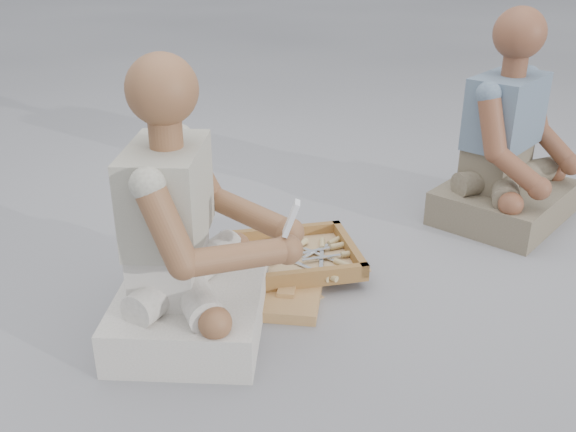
{
  "coord_description": "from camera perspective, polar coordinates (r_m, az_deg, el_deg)",
  "views": [
    {
      "loc": [
        -0.39,
        -1.79,
        1.18
      ],
      "look_at": [
        -0.11,
        0.1,
        0.3
      ],
      "focal_mm": 40.0,
      "sensor_mm": 36.0,
      "label": 1
    }
  ],
  "objects": [
    {
      "name": "ground",
      "position": [
        2.18,
        3.24,
        -8.11
      ],
      "size": [
        60.0,
        60.0,
        0.0
      ],
      "primitive_type": "plane",
      "color": "gray",
      "rests_on": "ground"
    },
    {
      "name": "carved_panel",
      "position": [
        2.27,
        -4.35,
        -6.14
      ],
      "size": [
        0.66,
        0.53,
        0.04
      ],
      "primitive_type": "cube",
      "rotation": [
        0.0,
        0.0,
        -0.28
      ],
      "color": "#A1633E",
      "rests_on": "ground"
    },
    {
      "name": "tool_tray",
      "position": [
        2.36,
        0.28,
        -3.7
      ],
      "size": [
        0.5,
        0.41,
        0.06
      ],
      "rotation": [
        0.0,
        0.0,
        0.06
      ],
      "color": "brown",
      "rests_on": "carved_panel"
    },
    {
      "name": "chisel_0",
      "position": [
        2.4,
        0.83,
        -2.69
      ],
      "size": [
        0.17,
        0.16,
        0.02
      ],
      "rotation": [
        0.0,
        0.0,
        0.76
      ],
      "color": "silver",
      "rests_on": "tool_tray"
    },
    {
      "name": "chisel_1",
      "position": [
        2.44,
        -0.09,
        -2.27
      ],
      "size": [
        0.21,
        0.11,
        0.02
      ],
      "rotation": [
        0.0,
        0.0,
        0.42
      ],
      "color": "silver",
      "rests_on": "tool_tray"
    },
    {
      "name": "chisel_2",
      "position": [
        2.35,
        5.06,
        -3.41
      ],
      "size": [
        0.22,
        0.05,
        0.02
      ],
      "rotation": [
        0.0,
        0.0,
        0.13
      ],
      "color": "silver",
      "rests_on": "tool_tray"
    },
    {
      "name": "chisel_3",
      "position": [
        2.41,
        4.08,
        -2.73
      ],
      "size": [
        0.22,
        0.07,
        0.02
      ],
      "rotation": [
        0.0,
        0.0,
        0.26
      ],
      "color": "silver",
      "rests_on": "tool_tray"
    },
    {
      "name": "chisel_4",
      "position": [
        2.25,
        2.62,
        -5.12
      ],
      "size": [
        0.13,
        0.2,
        0.02
      ],
      "rotation": [
        0.0,
        0.0,
        -1.0
      ],
      "color": "silver",
      "rests_on": "tool_tray"
    },
    {
      "name": "chisel_5",
      "position": [
        2.41,
        3.05,
        -2.73
      ],
      "size": [
        0.07,
        0.22,
        0.02
      ],
      "rotation": [
        0.0,
        0.0,
        1.35
      ],
      "color": "silver",
      "rests_on": "tool_tray"
    },
    {
      "name": "chisel_6",
      "position": [
        2.44,
        3.87,
        -2.39
      ],
      "size": [
        0.18,
        0.15,
        0.02
      ],
      "rotation": [
        0.0,
        0.0,
        0.68
      ],
      "color": "silver",
      "rests_on": "tool_tray"
    },
    {
      "name": "chisel_7",
      "position": [
        2.32,
        4.45,
        -4.09
      ],
      "size": [
        0.16,
        0.18,
        0.02
      ],
      "rotation": [
        0.0,
        0.0,
        -0.87
      ],
      "color": "silver",
      "rests_on": "tool_tray"
    },
    {
      "name": "chisel_8",
      "position": [
        2.24,
        3.19,
        -5.18
      ],
      "size": [
        0.16,
        0.18,
        0.02
      ],
      "rotation": [
        0.0,
        0.0,
        -0.86
      ],
      "color": "silver",
      "rests_on": "tool_tray"
    },
    {
      "name": "wood_chip_0",
      "position": [
        2.36,
        3.88,
        -5.31
      ],
      "size": [
        0.02,
        0.02,
        0.0
      ],
      "primitive_type": "cube",
      "rotation": [
        0.0,
        0.0,
        1.93
      ],
      "color": "tan",
      "rests_on": "ground"
    },
    {
      "name": "wood_chip_1",
      "position": [
        2.23,
        -0.96,
        -7.19
      ],
      "size": [
        0.02,
        0.02,
        0.0
      ],
      "primitive_type": "cube",
      "rotation": [
        0.0,
        0.0,
        0.86
      ],
      "color": "tan",
      "rests_on": "ground"
    },
    {
      "name": "wood_chip_2",
      "position": [
        2.41,
        7.19,
        -4.79
      ],
      "size": [
        0.02,
        0.02,
        0.0
      ],
      "primitive_type": "cube",
      "rotation": [
        0.0,
        0.0,
        1.52
      ],
      "color": "tan",
      "rests_on": "ground"
    },
    {
      "name": "wood_chip_3",
      "position": [
        2.23,
        -4.92,
        -7.24
      ],
      "size": [
        0.02,
        0.02,
        0.0
      ],
      "primitive_type": "cube",
      "rotation": [
        0.0,
        0.0,
        2.6
      ],
      "color": "tan",
      "rests_on": "ground"
    },
    {
      "name": "wood_chip_4",
      "position": [
        2.37,
        -1.69,
        -5.08
      ],
      "size": [
        0.02,
        0.02,
        0.0
      ],
      "primitive_type": "cube",
      "rotation": [
        0.0,
        0.0,
        1.81
      ],
      "color": "tan",
      "rests_on": "ground"
    },
    {
      "name": "wood_chip_5",
      "position": [
        2.71,
        -2.79,
        -1.12
      ],
      "size": [
        0.02,
        0.02,
        0.0
      ],
      "primitive_type": "cube",
      "rotation": [
        0.0,
        0.0,
        1.55
      ],
      "color": "tan",
      "rests_on": "ground"
    },
    {
      "name": "wood_chip_6",
      "position": [
        2.45,
        -3.71,
        -4.09
      ],
      "size": [
        0.02,
        0.02,
        0.0
      ],
      "primitive_type": "cube",
      "rotation": [
        0.0,
        0.0,
        2.25
      ],
      "color": "tan",
      "rests_on": "ground"
    },
    {
      "name": "wood_chip_7",
      "position": [
        2.69,
        -0.06,
        -1.27
      ],
      "size": [
        0.02,
        0.02,
        0.0
      ],
      "primitive_type": "cube",
      "rotation": [
        0.0,
        0.0,
        2.8
      ],
      "color": "tan",
      "rests_on": "ground"
    },
    {
      "name": "wood_chip_8",
      "position": [
        2.27,
        -0.26,
        -6.58
      ],
      "size": [
        0.02,
        0.02,
        0.0
      ],
      "primitive_type": "cube",
      "rotation": [
        0.0,
        0.0,
        2.87
      ],
      "color": "tan",
      "rests_on": "ground"
    },
    {
      "name": "wood_chip_9",
      "position": [
        2.6,
        -7.97,
        -2.52
      ],
      "size": [
        0.02,
        0.02,
        0.0
      ],
      "primitive_type": "cube",
      "rotation": [
        0.0,
        0.0,
        0.2
      ],
      "color": "tan",
      "rests_on": "ground"
    },
    {
      "name": "wood_chip_10",
      "position": [
        2.43,
        -3.19,
        -4.39
      ],
      "size": [
        0.02,
        0.02,
        0.0
      ],
      "primitive_type": "cube",
      "rotation": [
        0.0,
        0.0,
        0.96
      ],
      "color": "tan",
      "rests_on": "ground"
    },
    {
      "name": "wood_chip_11",
      "position": [
        2.23,
        2.94,
        -7.23
      ],
      "size": [
        0.02,
        0.02,
        0.0
      ],
      "primitive_type": "cube",
      "rotation": [
        0.0,
        0.0,
        0.53
      ],
      "color": "tan",
      "rests_on": "ground"
    },
    {
      "name": "wood_chip_12",
      "position": [
        2.13,
        -7.18,
        -9.12
      ],
      "size": [
        0.02,
        0.02,
        0.0
      ],
      "primitive_type": "cube",
      "rotation": [
        0.0,
        0.0,
        3.1
      ],
      "color": "tan",
      "rests_on": "ground"
    },
    {
      "name": "wood_chip_13",
      "position": [
        2.57,
        3.61,
        -2.69
      ],
      "size": [
        0.02,
        0.02,
        0.0
      ],
      "primitive_type": "cube",
      "rotation": [
        0.0,
        0.0,
        3.06
      ],
      "color": "tan",
      "rests_on": "ground"
    },
    {
      "name": "wood_chip_14",
      "position": [
        2.48,
        -6.08,
        -3.81
      ],
      "size": [
        0.02,
        0.02,
        0.0
      ],
      "primitive_type": "cube",
      "rotation": [
        0.0,
        0.0,
        0.83
      ],
      "color": "tan",
      "rests_on": "ground"
    },
    {
      "name": "wood_chip_15",
      "position": [
        2.44,
        4.1,
        -4.22
      ],
      "size": [
        0.02,
        0.02,
        0.0
      ],
      "primitive_type": "cube",
      "rotation": [
        0.0,
        0.0,
        2.92
      ],
      "color": "tan",
      "rests_on": "ground"
    },
    {
      "name": "craftsman",
      "position": [
        1.96,
        -9.06,
        -2.5
      ],
      "size": [
        0.63,
        0.63,
        0.87
      ],
      "rotation": [
        0.0,
        0.0,
        -1.78
      ],
      "color": "beige",
      "rests_on": "ground"
    },
    {
      "name": "companion",
      "position": [
        2.86,
        18.97,
        5.32
      ],
      "size": [
        0.73,
        0.71,
        0.89
      ],
      "rotation": [
        0.0,
        0.0,
        3.85
      ],
      "color": "#736A52",
      "rests_on": "ground"
    },
    {
      "name": "mobile_phone",
      "position": [
        1.82,
        0.29,
        -0.2
      ],
      "size": [
        0.06,
        0.05,
        0.11
      ],
      "rotation": [
        -0.35,
        0.0,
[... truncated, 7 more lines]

